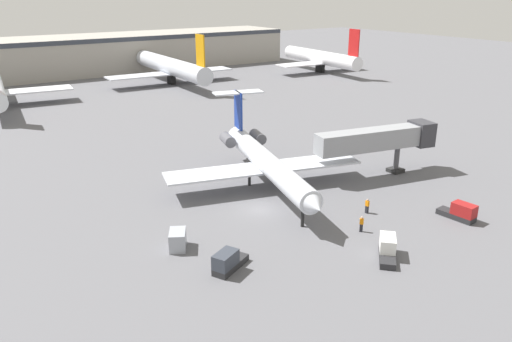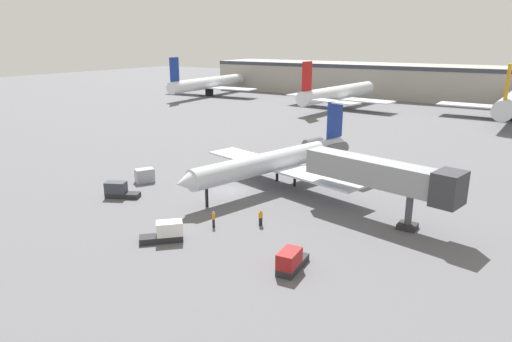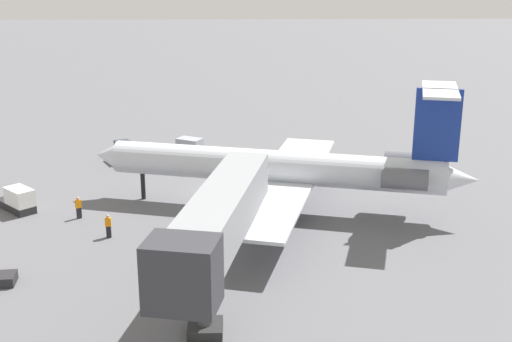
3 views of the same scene
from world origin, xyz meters
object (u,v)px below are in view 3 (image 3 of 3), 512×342
object	(u,v)px
ground_crew_marshaller	(79,207)
baggage_tug_trailing	(18,201)
baggage_tug_lead	(126,153)
cargo_container_uld	(190,147)
ground_crew_loader	(108,226)
regional_jet	(287,167)
jet_bridge	(215,225)

from	to	relation	value
ground_crew_marshaller	baggage_tug_trailing	xyz separation A→B (m)	(-1.72, -5.03, -0.02)
ground_crew_marshaller	baggage_tug_lead	distance (m)	15.12
baggage_tug_trailing	cargo_container_uld	distance (m)	19.55
cargo_container_uld	baggage_tug_trailing	bearing A→B (deg)	-38.60
baggage_tug_trailing	ground_crew_loader	bearing A→B (deg)	55.34
ground_crew_marshaller	regional_jet	bearing A→B (deg)	94.32
jet_bridge	cargo_container_uld	xyz separation A→B (m)	(-31.07, -3.49, -4.03)
baggage_tug_lead	cargo_container_uld	xyz separation A→B (m)	(-1.92, 6.05, 0.06)
regional_jet	cargo_container_uld	xyz separation A→B (m)	(-15.81, -8.45, -2.64)
regional_jet	ground_crew_marshaller	xyz separation A→B (m)	(1.18, -15.62, -2.68)
jet_bridge	ground_crew_marshaller	distance (m)	18.12
regional_jet	baggage_tug_trailing	size ratio (longest dim) A/B	7.63
regional_jet	ground_crew_loader	world-z (taller)	regional_jet
baggage_tug_trailing	cargo_container_uld	xyz separation A→B (m)	(-15.28, 12.20, 0.06)
jet_bridge	ground_crew_marshaller	xyz separation A→B (m)	(-14.08, -10.66, -4.08)
jet_bridge	cargo_container_uld	size ratio (longest dim) A/B	6.07
regional_jet	jet_bridge	world-z (taller)	regional_jet
jet_bridge	baggage_tug_trailing	bearing A→B (deg)	-135.19
ground_crew_loader	cargo_container_uld	size ratio (longest dim) A/B	0.60
jet_bridge	baggage_tug_lead	bearing A→B (deg)	-161.88
jet_bridge	ground_crew_marshaller	bearing A→B (deg)	-142.86
baggage_tug_lead	ground_crew_marshaller	bearing A→B (deg)	-4.25
regional_jet	ground_crew_marshaller	world-z (taller)	regional_jet
jet_bridge	ground_crew_loader	distance (m)	13.54
ground_crew_loader	baggage_tug_lead	distance (m)	18.93
jet_bridge	ground_crew_loader	bearing A→B (deg)	-143.03
jet_bridge	ground_crew_loader	world-z (taller)	jet_bridge
ground_crew_marshaller	cargo_container_uld	size ratio (longest dim) A/B	0.60
ground_crew_marshaller	baggage_tug_lead	xyz separation A→B (m)	(-15.08, 1.12, -0.02)
ground_crew_marshaller	baggage_tug_lead	world-z (taller)	baggage_tug_lead
jet_bridge	ground_crew_marshaller	world-z (taller)	jet_bridge
regional_jet	cargo_container_uld	world-z (taller)	regional_jet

